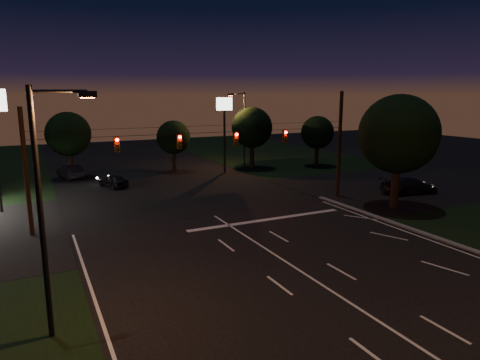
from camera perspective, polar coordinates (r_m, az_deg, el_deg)
ground at (r=19.99m, az=12.93°, el=-14.74°), size 140.00×140.00×0.00m
cross_street_right at (r=44.27m, az=20.09°, el=-0.71°), size 20.00×16.00×0.02m
stop_bar at (r=30.45m, az=3.67°, el=-5.28°), size 12.00×0.50×0.01m
utility_pole_right at (r=38.21m, az=12.82°, el=-2.13°), size 0.30×0.30×9.00m
utility_pole_left at (r=30.06m, az=-25.95°, el=-6.67°), size 0.28×0.28×8.00m
signal_span at (r=31.15m, az=-4.21°, el=5.41°), size 24.00×0.40×1.56m
pole_sign_right at (r=48.02m, az=-2.10°, el=8.37°), size 1.80×0.30×8.40m
street_light_left at (r=16.15m, az=-24.30°, el=-2.00°), size 2.20×0.35×9.00m
street_light_right_far at (r=51.27m, az=0.32°, el=7.44°), size 2.20×0.35×9.00m
tree_right_near at (r=34.83m, az=20.21°, el=5.65°), size 6.00×6.00×8.76m
tree_far_b at (r=48.21m, az=-21.90°, el=5.64°), size 4.60×4.60×6.98m
tree_far_c at (r=49.34m, az=-8.88°, el=5.59°), size 3.80×3.80×5.86m
tree_far_d at (r=50.89m, az=1.55°, el=6.94°), size 4.80×4.80×7.30m
tree_far_e at (r=53.47m, az=10.23°, el=6.21°), size 4.00×4.00×6.18m
car_oncoming_a at (r=42.61m, az=-16.55°, el=-0.08°), size 2.63×3.97×1.25m
car_oncoming_b at (r=48.74m, az=-21.68°, el=1.07°), size 2.58×4.57×1.42m
car_cross at (r=40.96m, az=21.67°, el=-0.67°), size 5.51×2.93×1.52m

